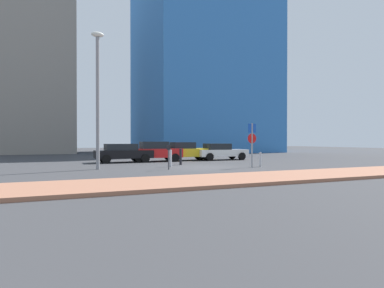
{
  "coord_description": "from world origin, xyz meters",
  "views": [
    {
      "loc": [
        -8.43,
        -18.12,
        1.63
      ],
      "look_at": [
        0.61,
        3.03,
        1.4
      ],
      "focal_mm": 30.46,
      "sensor_mm": 36.0,
      "label": 1
    }
  ],
  "objects_px": {
    "parked_car_yellow": "(186,151)",
    "traffic_bollard_mid": "(181,157)",
    "parked_car_black": "(123,152)",
    "traffic_bollard_far": "(171,158)",
    "parked_car_red": "(155,151)",
    "traffic_bollard_near": "(260,160)",
    "parked_car_white": "(220,151)",
    "parking_meter": "(169,154)",
    "parking_sign_post": "(252,140)",
    "street_lamp": "(98,90)"
  },
  "relations": [
    {
      "from": "parked_car_yellow",
      "to": "traffic_bollard_near",
      "type": "height_order",
      "value": "parked_car_yellow"
    },
    {
      "from": "parked_car_yellow",
      "to": "traffic_bollard_mid",
      "type": "distance_m",
      "value": 5.07
    },
    {
      "from": "street_lamp",
      "to": "parked_car_black",
      "type": "bearing_deg",
      "value": 65.37
    },
    {
      "from": "parked_car_yellow",
      "to": "parking_sign_post",
      "type": "bearing_deg",
      "value": -82.96
    },
    {
      "from": "parking_meter",
      "to": "street_lamp",
      "type": "relative_size",
      "value": 0.18
    },
    {
      "from": "parking_meter",
      "to": "traffic_bollard_far",
      "type": "height_order",
      "value": "parking_meter"
    },
    {
      "from": "traffic_bollard_mid",
      "to": "traffic_bollard_far",
      "type": "relative_size",
      "value": 1.02
    },
    {
      "from": "parked_car_white",
      "to": "traffic_bollard_near",
      "type": "distance_m",
      "value": 7.59
    },
    {
      "from": "parked_car_red",
      "to": "parked_car_white",
      "type": "xyz_separation_m",
      "value": [
        5.77,
        -0.15,
        -0.08
      ]
    },
    {
      "from": "parked_car_yellow",
      "to": "traffic_bollard_far",
      "type": "distance_m",
      "value": 6.87
    },
    {
      "from": "parked_car_black",
      "to": "traffic_bollard_far",
      "type": "distance_m",
      "value": 5.8
    },
    {
      "from": "parked_car_black",
      "to": "traffic_bollard_far",
      "type": "bearing_deg",
      "value": -71.11
    },
    {
      "from": "parked_car_red",
      "to": "parked_car_yellow",
      "type": "xyz_separation_m",
      "value": [
        2.82,
        0.37,
        -0.03
      ]
    },
    {
      "from": "parked_car_white",
      "to": "parking_meter",
      "type": "xyz_separation_m",
      "value": [
        -7.13,
        -7.18,
        0.18
      ]
    },
    {
      "from": "parked_car_black",
      "to": "parking_meter",
      "type": "distance_m",
      "value": 7.33
    },
    {
      "from": "parked_car_black",
      "to": "parking_sign_post",
      "type": "bearing_deg",
      "value": -50.73
    },
    {
      "from": "parked_car_black",
      "to": "parked_car_yellow",
      "type": "relative_size",
      "value": 1.03
    },
    {
      "from": "parked_car_yellow",
      "to": "parking_sign_post",
      "type": "xyz_separation_m",
      "value": [
        1.01,
        -8.21,
        0.93
      ]
    },
    {
      "from": "parking_sign_post",
      "to": "parking_meter",
      "type": "distance_m",
      "value": 5.28
    },
    {
      "from": "parked_car_black",
      "to": "parking_meter",
      "type": "bearing_deg",
      "value": -81.04
    },
    {
      "from": "street_lamp",
      "to": "parked_car_red",
      "type": "bearing_deg",
      "value": 47.92
    },
    {
      "from": "parked_car_yellow",
      "to": "parked_car_black",
      "type": "bearing_deg",
      "value": -175.11
    },
    {
      "from": "parking_sign_post",
      "to": "traffic_bollard_near",
      "type": "height_order",
      "value": "parking_sign_post"
    },
    {
      "from": "traffic_bollard_near",
      "to": "traffic_bollard_mid",
      "type": "distance_m",
      "value": 5.31
    },
    {
      "from": "parking_sign_post",
      "to": "parked_car_yellow",
      "type": "bearing_deg",
      "value": 97.04
    },
    {
      "from": "parked_car_white",
      "to": "parking_sign_post",
      "type": "distance_m",
      "value": 7.99
    },
    {
      "from": "parking_sign_post",
      "to": "street_lamp",
      "type": "distance_m",
      "value": 9.57
    },
    {
      "from": "parked_car_red",
      "to": "parking_sign_post",
      "type": "xyz_separation_m",
      "value": [
        3.84,
        -7.84,
        0.89
      ]
    },
    {
      "from": "parked_car_black",
      "to": "parking_sign_post",
      "type": "xyz_separation_m",
      "value": [
        6.34,
        -7.76,
        0.95
      ]
    },
    {
      "from": "parking_sign_post",
      "to": "parking_meter",
      "type": "height_order",
      "value": "parking_sign_post"
    },
    {
      "from": "parking_sign_post",
      "to": "parked_car_red",
      "type": "bearing_deg",
      "value": 116.08
    },
    {
      "from": "parked_car_red",
      "to": "traffic_bollard_near",
      "type": "distance_m",
      "value": 8.92
    },
    {
      "from": "parked_car_white",
      "to": "street_lamp",
      "type": "height_order",
      "value": "street_lamp"
    },
    {
      "from": "parking_sign_post",
      "to": "traffic_bollard_far",
      "type": "height_order",
      "value": "parking_sign_post"
    },
    {
      "from": "parked_car_red",
      "to": "parked_car_white",
      "type": "height_order",
      "value": "parked_car_red"
    },
    {
      "from": "parked_car_red",
      "to": "parking_sign_post",
      "type": "height_order",
      "value": "parking_sign_post"
    },
    {
      "from": "traffic_bollard_mid",
      "to": "parking_sign_post",
      "type": "bearing_deg",
      "value": -48.41
    },
    {
      "from": "parking_sign_post",
      "to": "traffic_bollard_far",
      "type": "distance_m",
      "value": 5.14
    },
    {
      "from": "street_lamp",
      "to": "traffic_bollard_far",
      "type": "height_order",
      "value": "street_lamp"
    },
    {
      "from": "parked_car_white",
      "to": "traffic_bollard_mid",
      "type": "relative_size",
      "value": 4.06
    },
    {
      "from": "parked_car_white",
      "to": "parking_sign_post",
      "type": "relative_size",
      "value": 1.65
    },
    {
      "from": "parked_car_yellow",
      "to": "street_lamp",
      "type": "height_order",
      "value": "street_lamp"
    },
    {
      "from": "traffic_bollard_far",
      "to": "parked_car_red",
      "type": "bearing_deg",
      "value": 83.59
    },
    {
      "from": "parking_sign_post",
      "to": "street_lamp",
      "type": "relative_size",
      "value": 0.35
    },
    {
      "from": "parking_meter",
      "to": "street_lamp",
      "type": "bearing_deg",
      "value": 153.9
    },
    {
      "from": "parked_car_black",
      "to": "parked_car_white",
      "type": "height_order",
      "value": "parked_car_black"
    },
    {
      "from": "parked_car_yellow",
      "to": "traffic_bollard_mid",
      "type": "relative_size",
      "value": 3.73
    },
    {
      "from": "parking_sign_post",
      "to": "traffic_bollard_mid",
      "type": "xyz_separation_m",
      "value": [
        -3.26,
        3.67,
        -1.15
      ]
    },
    {
      "from": "traffic_bollard_near",
      "to": "traffic_bollard_mid",
      "type": "xyz_separation_m",
      "value": [
        -4.01,
        3.47,
        0.09
      ]
    },
    {
      "from": "parked_car_white",
      "to": "street_lamp",
      "type": "bearing_deg",
      "value": -153.41
    }
  ]
}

